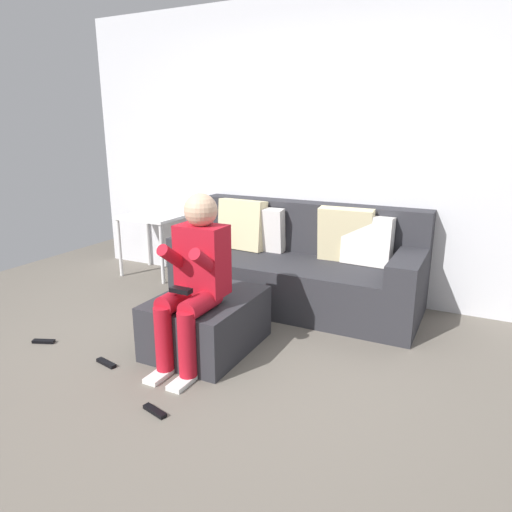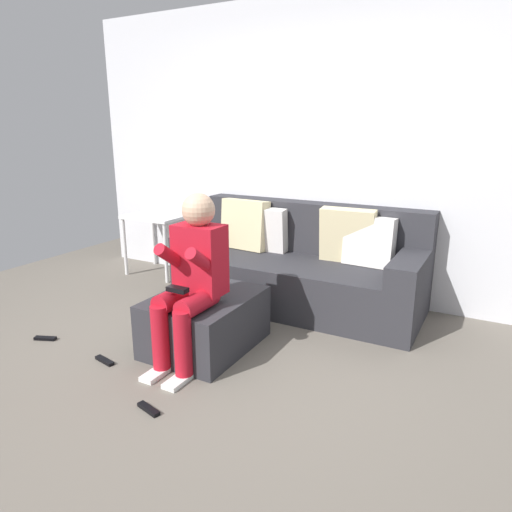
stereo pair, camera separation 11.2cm
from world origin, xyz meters
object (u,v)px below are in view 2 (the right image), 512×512
couch_sectional (300,267)px  side_table (158,223)px  ottoman (205,321)px  person_seated (192,273)px  remote_near_ottoman (149,409)px  remote_under_side_table (45,338)px  remote_by_storage_bin (105,361)px

couch_sectional → side_table: 1.70m
couch_sectional → ottoman: size_ratio=2.60×
side_table → person_seated: bearing=-43.7°
ottoman → person_seated: (0.04, -0.20, 0.42)m
side_table → remote_near_ottoman: size_ratio=3.83×
remote_under_side_table → couch_sectional: bearing=27.2°
side_table → remote_near_ottoman: bearing=-51.7°
couch_sectional → remote_by_storage_bin: couch_sectional is taller
couch_sectional → remote_under_side_table: 2.13m
remote_near_ottoman → couch_sectional: bearing=102.0°
person_seated → remote_under_side_table: 1.34m
remote_near_ottoman → remote_by_storage_bin: same height
person_seated → remote_under_side_table: person_seated is taller
ottoman → side_table: bearing=139.7°
ottoman → remote_under_side_table: 1.23m
person_seated → remote_near_ottoman: size_ratio=6.73×
person_seated → remote_near_ottoman: person_seated is taller
side_table → remote_by_storage_bin: 2.06m
side_table → remote_near_ottoman: 2.64m
person_seated → remote_under_side_table: bearing=-165.9°
person_seated → remote_by_storage_bin: size_ratio=6.52×
remote_by_storage_bin → remote_under_side_table: size_ratio=1.07×
ottoman → couch_sectional: bearing=77.4°
remote_under_side_table → remote_by_storage_bin: bearing=-25.5°
person_seated → remote_near_ottoman: 0.87m
couch_sectional → person_seated: size_ratio=1.88×
ottoman → side_table: 1.92m
remote_near_ottoman → remote_under_side_table: 1.32m
remote_by_storage_bin → remote_near_ottoman: bearing=-12.7°
person_seated → side_table: (-1.48, 1.42, -0.07)m
remote_under_side_table → ottoman: bearing=1.3°
ottoman → person_seated: person_seated is taller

